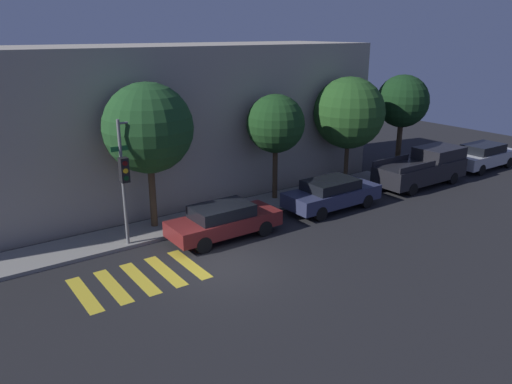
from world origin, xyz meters
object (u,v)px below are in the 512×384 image
at_px(sedan_middle, 332,193).
at_px(tree_far_end, 349,113).
at_px(sedan_far_end, 483,156).
at_px(sedan_near_corner, 224,220).
at_px(tree_near_corner, 148,128).
at_px(tree_midblock, 276,124).
at_px(pickup_truck, 424,167).
at_px(tree_behind_truck, 403,102).
at_px(traffic_light_pole, 135,161).

xyz_separation_m(sedan_middle, tree_far_end, (3.34, 2.45, 3.02)).
xyz_separation_m(sedan_far_end, tree_far_end, (-8.77, 2.45, 2.99)).
bearing_deg(sedan_near_corner, tree_near_corner, 126.72).
bearing_deg(tree_far_end, sedan_middle, -143.73).
bearing_deg(tree_midblock, tree_near_corner, -180.00).
bearing_deg(pickup_truck, tree_near_corner, 170.17).
relative_size(sedan_near_corner, pickup_truck, 0.82).
bearing_deg(tree_behind_truck, pickup_truck, -109.93).
distance_m(sedan_middle, tree_near_corner, 8.67).
height_order(tree_midblock, tree_behind_truck, tree_behind_truck).
distance_m(tree_near_corner, tree_midblock, 6.23).
height_order(sedan_middle, tree_midblock, tree_midblock).
relative_size(sedan_middle, tree_behind_truck, 0.84).
height_order(traffic_light_pole, tree_near_corner, tree_near_corner).
distance_m(traffic_light_pole, tree_far_end, 12.08).
bearing_deg(tree_near_corner, tree_behind_truck, 0.00).
height_order(sedan_far_end, tree_behind_truck, tree_behind_truck).
height_order(sedan_middle, tree_near_corner, tree_near_corner).
distance_m(sedan_near_corner, tree_far_end, 9.89).
bearing_deg(tree_midblock, tree_behind_truck, 0.00).
bearing_deg(traffic_light_pole, tree_near_corner, 47.18).
xyz_separation_m(sedan_middle, tree_near_corner, (-7.57, 2.45, 3.42)).
bearing_deg(pickup_truck, tree_behind_truck, 70.07).
distance_m(sedan_middle, tree_midblock, 4.07).
distance_m(sedan_near_corner, sedan_far_end, 17.86).
relative_size(tree_midblock, tree_far_end, 0.90).
relative_size(tree_midblock, tree_behind_truck, 0.92).
bearing_deg(pickup_truck, sedan_near_corner, 180.00).
relative_size(sedan_far_end, tree_midblock, 0.91).
xyz_separation_m(sedan_far_end, tree_midblock, (-13.48, 2.45, 2.91)).
distance_m(traffic_light_pole, sedan_middle, 9.12).
xyz_separation_m(traffic_light_pole, sedan_far_end, (20.79, -1.27, -2.51)).
xyz_separation_m(tree_midblock, tree_far_end, (4.71, -0.00, 0.07)).
bearing_deg(tree_midblock, tree_far_end, -0.00).
distance_m(sedan_middle, sedan_far_end, 12.12).
height_order(traffic_light_pole, sedan_far_end, traffic_light_pole).
height_order(sedan_middle, sedan_far_end, sedan_far_end).
height_order(tree_midblock, tree_far_end, tree_far_end).
height_order(pickup_truck, tree_near_corner, tree_near_corner).
bearing_deg(tree_near_corner, sedan_near_corner, -53.28).
xyz_separation_m(tree_near_corner, tree_far_end, (10.92, 0.00, -0.40)).
height_order(sedan_middle, tree_far_end, tree_far_end).
bearing_deg(tree_near_corner, pickup_truck, -9.83).
distance_m(traffic_light_pole, sedan_near_corner, 4.09).
xyz_separation_m(sedan_middle, sedan_far_end, (12.12, -0.00, 0.03)).
distance_m(sedan_near_corner, tree_behind_truck, 13.84).
xyz_separation_m(sedan_near_corner, sedan_middle, (5.74, 0.00, 0.02)).
relative_size(sedan_far_end, tree_near_corner, 0.78).
distance_m(traffic_light_pole, pickup_truck, 15.49).
bearing_deg(tree_near_corner, tree_midblock, 0.00).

